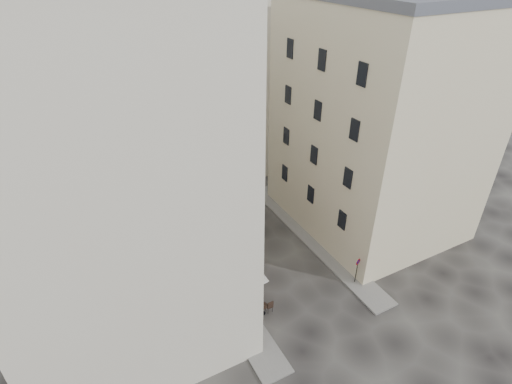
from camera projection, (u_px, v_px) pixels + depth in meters
ground at (284, 277)px, 29.60m from camera, size 90.00×90.00×0.00m
sidewalk_left at (207, 263)px, 30.80m from camera, size 2.00×22.00×0.12m
sidewalk_right at (311, 237)px, 33.62m from camera, size 2.00×18.00×0.12m
building_left at (102, 168)px, 22.31m from camera, size 12.20×16.20×20.60m
building_right at (379, 119)px, 31.55m from camera, size 12.20×14.20×18.60m
building_back at (177, 87)px, 38.68m from camera, size 18.20×10.20×18.60m
cafe_storefront at (224, 268)px, 27.66m from camera, size 1.74×7.30×3.50m
stone_steps at (217, 193)px, 38.88m from camera, size 9.00×3.15×0.80m
bollard_near at (251, 296)px, 27.28m from camera, size 0.12×0.12×0.98m
bollard_mid at (230, 265)px, 29.92m from camera, size 0.12×0.12×0.98m
bollard_far at (212, 239)px, 32.56m from camera, size 0.12×0.12×0.98m
no_parking_sign at (357, 266)px, 28.23m from camera, size 0.50×0.19×2.26m
bistro_table_a at (262, 308)px, 26.36m from camera, size 1.42×0.66×1.00m
bistro_table_b at (248, 284)px, 28.32m from camera, size 1.28×0.60×0.90m
bistro_table_c at (237, 272)px, 29.34m from camera, size 1.31×0.61×0.92m
bistro_table_d at (230, 266)px, 29.90m from camera, size 1.27×0.59×0.89m
bistro_table_e at (223, 249)px, 31.62m from camera, size 1.18×0.55×0.83m
pedestrian at (242, 259)px, 29.86m from camera, size 0.72×0.48×1.94m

